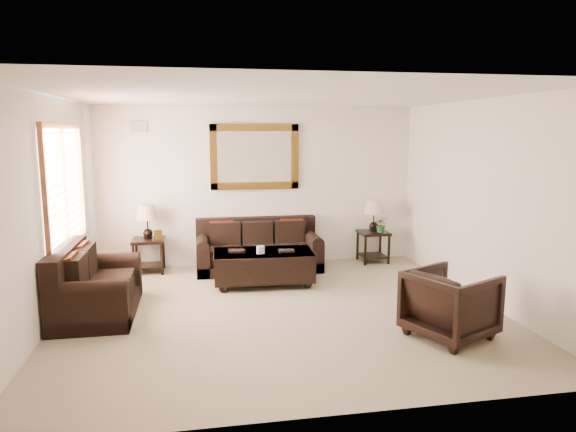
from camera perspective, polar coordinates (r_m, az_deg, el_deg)
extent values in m
cube|color=gray|center=(6.68, -0.88, -10.51)|extent=(5.50, 5.00, 0.01)
cube|color=white|center=(6.30, -0.94, 13.28)|extent=(5.50, 5.00, 0.01)
cube|color=silver|center=(8.81, -3.56, 3.33)|extent=(5.50, 0.01, 2.70)
cube|color=silver|center=(3.95, 5.00, -4.12)|extent=(5.50, 0.01, 2.70)
cube|color=silver|center=(6.50, -25.58, 0.31)|extent=(0.01, 5.00, 2.70)
cube|color=silver|center=(7.31, 20.88, 1.52)|extent=(0.01, 5.00, 2.70)
cube|color=white|center=(7.34, -23.75, 2.94)|extent=(0.01, 1.80, 1.50)
cube|color=brown|center=(7.30, -23.89, 9.12)|extent=(0.06, 1.96, 0.08)
cube|color=brown|center=(7.45, -23.09, -3.10)|extent=(0.06, 1.96, 0.08)
cube|color=brown|center=(6.43, -25.36, 2.03)|extent=(0.06, 0.08, 1.50)
cube|color=brown|center=(8.25, -22.02, 3.66)|extent=(0.06, 0.08, 1.50)
cube|color=brown|center=(7.33, -23.48, 2.95)|extent=(0.05, 0.05, 1.50)
cube|color=#533710|center=(8.73, -3.72, 6.57)|extent=(1.50, 0.06, 1.10)
cube|color=white|center=(8.75, -3.73, 6.58)|extent=(1.26, 0.01, 0.86)
cube|color=#999999|center=(8.73, -16.27, 9.51)|extent=(0.25, 0.02, 0.18)
cube|color=black|center=(8.58, -3.27, -5.43)|extent=(2.04, 0.88, 0.17)
cube|color=black|center=(8.79, -3.57, -1.46)|extent=(2.04, 0.20, 0.42)
cube|color=black|center=(8.47, -6.92, -4.23)|extent=(0.52, 0.72, 0.25)
cube|color=black|center=(8.51, -3.26, -4.10)|extent=(0.52, 0.72, 0.25)
cube|color=black|center=(8.59, 0.34, -3.96)|extent=(0.52, 0.72, 0.25)
cube|color=black|center=(8.48, -9.45, -4.58)|extent=(0.20, 0.88, 0.49)
cylinder|color=black|center=(8.43, -9.49, -2.97)|extent=(0.20, 0.86, 0.20)
cube|color=black|center=(8.70, 2.74, -4.12)|extent=(0.20, 0.88, 0.49)
cylinder|color=black|center=(8.64, 2.75, -2.54)|extent=(0.20, 0.86, 0.20)
cube|color=maroon|center=(8.58, -7.37, -1.82)|extent=(0.39, 0.17, 0.40)
cube|color=maroon|center=(8.71, 0.44, -1.57)|extent=(0.39, 0.17, 0.40)
cube|color=black|center=(6.98, -20.31, -9.46)|extent=(0.92, 1.55, 0.17)
cube|color=black|center=(6.90, -23.48, -4.98)|extent=(0.21, 1.55, 0.44)
cube|color=black|center=(6.65, -20.67, -8.45)|extent=(0.76, 0.54, 0.26)
cube|color=black|center=(7.18, -19.87, -7.10)|extent=(0.76, 0.54, 0.26)
cube|color=black|center=(6.30, -21.45, -9.93)|extent=(0.92, 0.21, 0.51)
cylinder|color=black|center=(6.23, -21.59, -7.69)|extent=(0.90, 0.21, 0.21)
cube|color=black|center=(7.56, -19.52, -6.64)|extent=(0.92, 0.21, 0.51)
cylinder|color=black|center=(7.50, -19.62, -4.75)|extent=(0.90, 0.21, 0.21)
cube|color=maroon|center=(6.55, -22.59, -5.70)|extent=(0.18, 0.41, 0.42)
cube|color=maroon|center=(7.17, -21.49, -4.36)|extent=(0.18, 0.41, 0.42)
cube|color=black|center=(8.62, -15.26, -2.62)|extent=(0.51, 0.51, 0.05)
cube|color=black|center=(8.71, -15.14, -5.33)|extent=(0.43, 0.43, 0.03)
cylinder|color=black|center=(8.49, -16.77, -4.79)|extent=(0.05, 0.05, 0.51)
cylinder|color=black|center=(8.45, -13.83, -4.72)|extent=(0.05, 0.05, 0.51)
cylinder|color=black|center=(8.91, -16.46, -4.11)|extent=(0.05, 0.05, 0.51)
cylinder|color=black|center=(8.87, -13.67, -4.05)|extent=(0.05, 0.05, 0.51)
sphere|color=black|center=(8.60, -15.29, -1.87)|extent=(0.16, 0.16, 0.16)
cylinder|color=black|center=(8.57, -15.34, -0.77)|extent=(0.02, 0.02, 0.33)
cone|color=tan|center=(8.54, -15.40, 0.45)|extent=(0.35, 0.35, 0.24)
cube|color=#533710|center=(8.49, -14.23, -2.05)|extent=(0.14, 0.09, 0.16)
cube|color=black|center=(9.11, 9.46, -1.84)|extent=(0.50, 0.50, 0.05)
cube|color=black|center=(9.20, 9.39, -4.37)|extent=(0.42, 0.42, 0.03)
cylinder|color=black|center=(8.90, 8.58, -3.88)|extent=(0.05, 0.05, 0.50)
cylinder|color=black|center=(9.05, 11.15, -3.74)|extent=(0.05, 0.05, 0.50)
cylinder|color=black|center=(9.30, 7.73, -3.29)|extent=(0.05, 0.05, 0.50)
cylinder|color=black|center=(9.43, 10.21, -3.17)|extent=(0.05, 0.05, 0.50)
sphere|color=black|center=(9.09, 9.48, -1.14)|extent=(0.15, 0.15, 0.15)
cylinder|color=black|center=(9.06, 9.51, -0.12)|extent=(0.02, 0.02, 0.33)
cone|color=tan|center=(9.03, 9.54, 1.01)|extent=(0.35, 0.35, 0.24)
sphere|color=black|center=(7.46, -7.19, -8.00)|extent=(0.13, 0.13, 0.13)
sphere|color=black|center=(7.62, 2.19, -7.57)|extent=(0.13, 0.13, 0.13)
sphere|color=black|center=(7.99, -7.41, -6.82)|extent=(0.13, 0.13, 0.13)
sphere|color=black|center=(8.14, 1.34, -6.45)|extent=(0.13, 0.13, 0.13)
cube|color=black|center=(7.71, -2.74, -5.46)|extent=(1.49, 0.84, 0.41)
cube|color=black|center=(7.67, -2.75, -4.15)|extent=(1.52, 0.86, 0.04)
cube|color=black|center=(7.67, -5.72, -3.87)|extent=(0.25, 0.18, 0.03)
cube|color=black|center=(7.65, -0.20, -3.88)|extent=(0.23, 0.17, 0.03)
cube|color=white|center=(7.53, -3.07, -3.78)|extent=(0.11, 0.09, 0.11)
imported|color=black|center=(6.02, 17.61, -8.98)|extent=(1.04, 1.06, 0.84)
imported|color=#1C501B|center=(9.04, 10.33, -1.13)|extent=(0.32, 0.34, 0.21)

